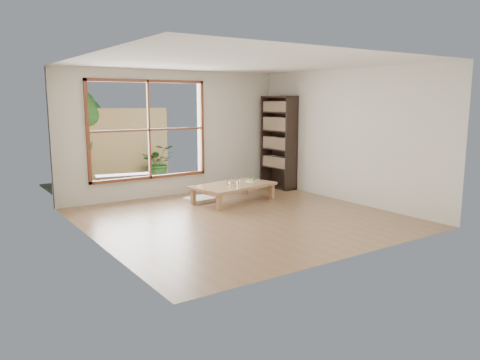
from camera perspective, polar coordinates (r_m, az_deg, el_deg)
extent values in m
plane|color=#926749|center=(8.07, 0.05, -4.59)|extent=(5.00, 5.00, 0.00)
cube|color=tan|center=(9.24, -0.80, -0.68)|extent=(1.75, 1.19, 0.05)
cube|color=tan|center=(8.52, -2.55, -2.79)|extent=(0.09, 0.09, 0.30)
cube|color=tan|center=(9.07, -5.73, -2.06)|extent=(0.09, 0.09, 0.30)
cube|color=tan|center=(9.54, 3.90, -1.45)|extent=(0.09, 0.09, 0.30)
cube|color=tan|center=(10.03, 0.69, -0.87)|extent=(0.09, 0.09, 0.30)
cube|color=beige|center=(9.39, -4.92, -2.36)|extent=(0.55, 0.55, 0.07)
cube|color=black|center=(10.73, 4.73, 4.60)|extent=(0.33, 0.94, 2.09)
cylinder|color=silver|center=(9.02, -0.52, -0.37)|extent=(0.07, 0.07, 0.13)
cylinder|color=silver|center=(9.34, -0.23, -0.07)|extent=(0.08, 0.08, 0.11)
cylinder|color=silver|center=(9.41, -0.90, -0.05)|extent=(0.07, 0.07, 0.09)
cylinder|color=silver|center=(9.18, -1.46, -0.36)|extent=(0.06, 0.06, 0.07)
cube|color=white|center=(9.58, 1.51, -0.10)|extent=(0.32, 0.27, 0.02)
sphere|color=#2F6528|center=(9.65, 1.71, 0.23)|extent=(0.07, 0.07, 0.07)
cube|color=orange|center=(9.53, 1.51, -0.02)|extent=(0.06, 0.05, 0.02)
cube|color=beige|center=(9.56, 1.08, 0.00)|extent=(0.07, 0.07, 0.02)
cylinder|color=silver|center=(9.55, 1.87, -0.04)|extent=(0.15, 0.06, 0.01)
cube|color=#352E27|center=(10.91, -13.19, -1.08)|extent=(2.80, 2.00, 0.05)
cube|color=black|center=(10.46, -14.00, 0.52)|extent=(1.23, 0.56, 0.05)
cube|color=black|center=(10.29, -16.86, -0.82)|extent=(0.07, 0.07, 0.32)
cube|color=black|center=(10.55, -17.02, -0.57)|extent=(0.07, 0.07, 0.32)
cube|color=black|center=(10.47, -10.86, -0.40)|extent=(0.07, 0.07, 0.32)
cube|color=black|center=(10.72, -11.17, -0.17)|extent=(0.07, 0.07, 0.32)
cube|color=tan|center=(11.71, -15.13, 4.02)|extent=(2.80, 0.06, 1.80)
imported|color=#2E6A27|center=(11.77, -9.94, 2.14)|extent=(0.98, 0.90, 0.89)
imported|color=#2E6A27|center=(11.03, -18.64, 1.69)|extent=(0.69, 0.62, 1.05)
cylinder|color=#4C3D2D|center=(11.80, -18.80, 3.39)|extent=(0.14, 0.14, 1.60)
sphere|color=#2E6A27|center=(11.78, -18.46, 7.55)|extent=(0.84, 0.84, 0.84)
sphere|color=#2E6A27|center=(11.79, -19.79, 6.50)|extent=(0.70, 0.70, 0.70)
sphere|color=#2E6A27|center=(11.66, -18.82, 8.74)|extent=(0.64, 0.64, 0.64)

